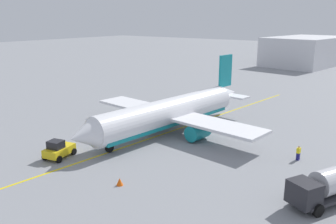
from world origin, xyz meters
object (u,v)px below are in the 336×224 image
airplane (170,113)px  fuel_tanker (336,182)px  pushback_tug (59,150)px  safety_cone_nose (120,182)px  refueling_worker (298,153)px

airplane → fuel_tanker: (7.09, 23.29, -1.05)m
pushback_tug → safety_cone_nose: 10.62m
fuel_tanker → refueling_worker: 9.26m
refueling_worker → safety_cone_nose: (16.73, -11.97, -0.45)m
refueling_worker → safety_cone_nose: 20.58m
airplane → refueling_worker: airplane is taller
fuel_tanker → safety_cone_nose: fuel_tanker is taller
fuel_tanker → pushback_tug: 29.21m
safety_cone_nose → airplane: bearing=-160.2°
fuel_tanker → pushback_tug: size_ratio=2.57×
refueling_worker → pushback_tug: bearing=-54.9°
pushback_tug → refueling_worker: bearing=125.1°
refueling_worker → fuel_tanker: bearing=36.1°
airplane → fuel_tanker: size_ratio=3.23×
airplane → safety_cone_nose: (16.38, 5.89, -2.40)m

